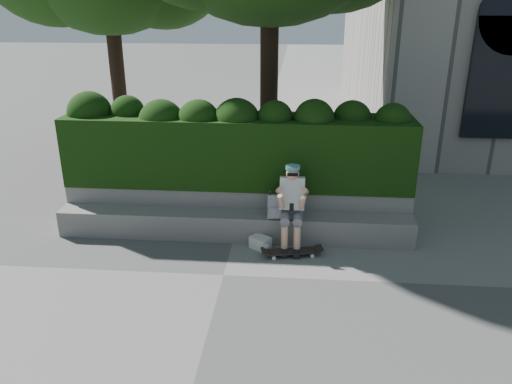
# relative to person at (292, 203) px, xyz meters

# --- Properties ---
(ground) EXTENTS (80.00, 80.00, 0.00)m
(ground) POSITION_rel_person_xyz_m (-0.98, -1.07, -0.75)
(ground) COLOR slate
(ground) RESTS_ON ground
(bench_ledge) EXTENTS (6.00, 0.45, 0.45)m
(bench_ledge) POSITION_rel_person_xyz_m (-0.98, 0.18, -0.53)
(bench_ledge) COLOR gray
(bench_ledge) RESTS_ON ground
(planter_wall) EXTENTS (6.00, 0.50, 0.75)m
(planter_wall) POSITION_rel_person_xyz_m (-0.98, 0.66, -0.38)
(planter_wall) COLOR gray
(planter_wall) RESTS_ON ground
(hedge) EXTENTS (6.00, 1.00, 1.20)m
(hedge) POSITION_rel_person_xyz_m (-0.98, 0.88, 0.60)
(hedge) COLOR black
(hedge) RESTS_ON planter_wall
(person) EXTENTS (0.40, 0.76, 1.38)m
(person) POSITION_rel_person_xyz_m (0.00, 0.00, 0.00)
(person) COLOR slate
(person) RESTS_ON ground
(skateboard) EXTENTS (0.90, 0.39, 0.09)m
(skateboard) POSITION_rel_person_xyz_m (0.03, -0.39, -0.68)
(skateboard) COLOR black
(skateboard) RESTS_ON ground
(backpack_plaid) EXTENTS (0.27, 0.15, 0.39)m
(backpack_plaid) POSITION_rel_person_xyz_m (-0.26, 0.08, -0.11)
(backpack_plaid) COLOR #B7B9BD
(backpack_plaid) RESTS_ON bench_ledge
(backpack_ground) EXTENTS (0.39, 0.37, 0.20)m
(backpack_ground) POSITION_rel_person_xyz_m (-0.49, -0.17, -0.65)
(backpack_ground) COLOR silver
(backpack_ground) RESTS_ON ground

